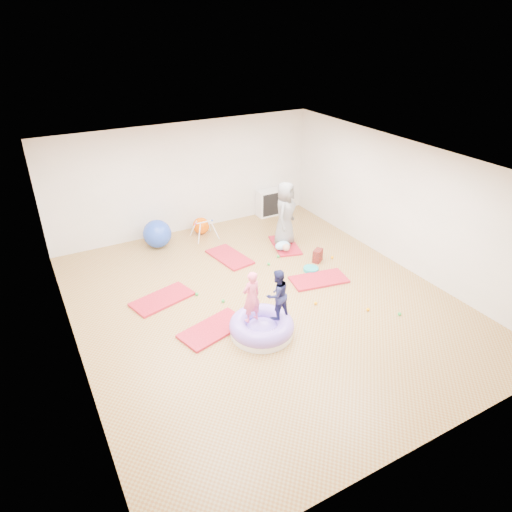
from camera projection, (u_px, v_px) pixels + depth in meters
room at (264, 239)px, 8.45m from camera, size 7.01×8.01×2.81m
gym_mat_front_left at (213, 329)px, 8.29m from camera, size 1.37×0.94×0.05m
gym_mat_mid_left at (162, 299)px, 9.15m from camera, size 1.34×0.91×0.05m
gym_mat_center_back at (230, 257)px, 10.73m from camera, size 0.79×1.29×0.05m
gym_mat_right at (319, 280)px, 9.82m from camera, size 1.29×0.81×0.05m
gym_mat_rear_right at (285, 245)px, 11.28m from camera, size 0.84×1.23×0.05m
inflatable_cushion at (262, 327)px, 8.14m from camera, size 1.16×1.16×0.37m
child_pink at (251, 294)px, 7.83m from camera, size 0.39×0.28×0.98m
child_navy at (277, 292)px, 7.93m from camera, size 0.51×0.42×0.95m
adult_caregiver at (285, 214)px, 10.95m from camera, size 0.91×0.89×1.58m
infant at (283, 246)px, 10.94m from camera, size 0.38×0.38×0.22m
ball_pit_balls at (291, 286)px, 9.57m from camera, size 3.46×3.17×0.07m
exercise_ball_blue at (157, 234)px, 11.11m from camera, size 0.69×0.69×0.69m
exercise_ball_orange at (201, 226)px, 11.84m from camera, size 0.44×0.44×0.44m
infant_play_gym at (204, 227)px, 11.54m from camera, size 0.60×0.57×0.46m
cube_shelf at (270, 202)px, 12.87m from camera, size 0.74×0.37×0.74m
balance_disc at (311, 269)px, 10.19m from camera, size 0.34×0.34×0.08m
backpack at (318, 256)px, 10.53m from camera, size 0.31×0.28×0.30m
yellow_toy at (235, 332)px, 8.23m from camera, size 0.18×0.18×0.03m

